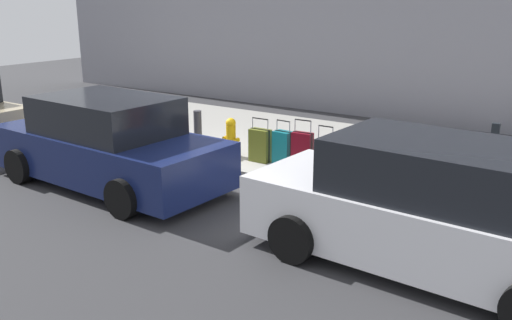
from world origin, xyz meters
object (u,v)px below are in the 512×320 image
Objects in this scene: parked_car_white_0 at (429,210)px; suitcase_teal_5 at (283,148)px; suitcase_maroon_4 at (302,151)px; suitcase_black_3 at (325,157)px; suitcase_silver_2 at (350,162)px; suitcase_olive_6 at (260,145)px; suitcase_red_0 at (410,168)px; parking_meter at (493,150)px; parked_car_navy_1 at (108,144)px; suitcase_navy_1 at (381,163)px; bollard_post at (198,131)px; fire_hydrant at (231,136)px.

suitcase_teal_5 is at bearing -34.19° from parked_car_white_0.
suitcase_black_3 is at bearing -179.13° from suitcase_maroon_4.
suitcase_silver_2 is 0.96× the size of suitcase_olive_6.
parked_car_white_0 is (-3.63, 2.47, 0.30)m from suitcase_teal_5.
suitcase_maroon_4 reaches higher than suitcase_teal_5.
suitcase_teal_5 is at bearing -0.86° from suitcase_red_0.
suitcase_silver_2 is at bearing 177.31° from suitcase_black_3.
parking_meter is 0.27× the size of parked_car_navy_1.
parked_car_white_0 is (0.17, 2.67, -0.19)m from parking_meter.
suitcase_maroon_4 reaches higher than suitcase_black_3.
suitcase_silver_2 is 0.18× the size of parked_car_navy_1.
parking_meter is at bearing -174.02° from suitcase_navy_1.
suitcase_black_3 is 0.73× the size of parking_meter.
suitcase_maroon_4 is at bearing -177.54° from bollard_post.
suitcase_navy_1 is at bearing 5.98° from parking_meter.
suitcase_olive_6 is at bearing 179.23° from fire_hydrant.
suitcase_red_0 reaches higher than fire_hydrant.
suitcase_maroon_4 is (2.07, 0.05, -0.01)m from suitcase_red_0.
suitcase_black_3 is 1.04× the size of suitcase_olive_6.
suitcase_red_0 is 1.16× the size of bollard_post.
suitcase_maroon_4 is at bearing 178.03° from suitcase_olive_6.
bollard_post is at bearing -95.00° from parked_car_navy_1.
suitcase_maroon_4 is 1.72m from fire_hydrant.
suitcase_olive_6 is (2.51, 0.07, -0.04)m from suitcase_navy_1.
suitcase_silver_2 is at bearing 3.67° from suitcase_red_0.
parking_meter is 6.56m from parked_car_navy_1.
parked_car_white_0 is (-2.16, 2.36, 0.31)m from suitcase_silver_2.
parking_meter is at bearing -174.23° from suitcase_black_3.
suitcase_teal_5 is 4.40m from parked_car_white_0.
suitcase_olive_6 is at bearing -174.63° from bollard_post.
suitcase_olive_6 is 0.70× the size of parking_meter.
parking_meter is at bearing -176.05° from bollard_post.
parked_car_navy_1 is (0.96, 2.42, 0.21)m from fire_hydrant.
suitcase_teal_5 is (0.96, -0.08, 0.01)m from suitcase_black_3.
suitcase_silver_2 is 0.93× the size of suitcase_black_3.
parking_meter is at bearing -177.15° from fire_hydrant.
suitcase_red_0 reaches higher than suitcase_teal_5.
suitcase_silver_2 is 0.99m from suitcase_maroon_4.
parked_car_navy_1 is (4.20, 2.48, 0.25)m from suitcase_navy_1.
fire_hydrant is (1.72, -0.04, 0.05)m from suitcase_maroon_4.
suitcase_navy_1 reaches higher than suitcase_olive_6.
parked_car_white_0 is (-5.62, 2.27, 0.19)m from bollard_post.
parked_car_navy_1 is at bearing -0.00° from parked_car_white_0.
fire_hydrant is (2.70, -0.06, 0.09)m from suitcase_silver_2.
parked_car_white_0 is (-1.08, 2.43, 0.25)m from suitcase_red_0.
suitcase_black_3 is at bearing 1.63° from suitcase_red_0.
parked_car_navy_1 is (2.19, 2.47, 0.29)m from suitcase_teal_5.
parked_car_navy_1 is at bearing 85.00° from bollard_post.
bollard_post is 0.19× the size of parked_car_white_0.
parked_car_navy_1 is (1.69, 2.41, 0.29)m from suitcase_olive_6.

